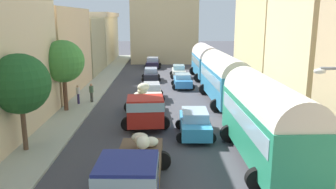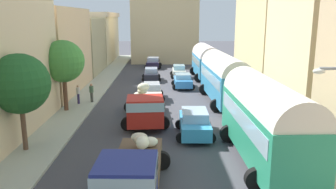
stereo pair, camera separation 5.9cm
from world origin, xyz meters
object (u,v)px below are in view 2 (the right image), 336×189
(parked_bus_2, at_px, (206,60))
(cargo_truck_1, at_px, (145,107))
(car_2, at_px, (153,63))
(car_1, at_px, (151,74))
(parked_bus_1, at_px, (224,76))
(car_0, at_px, (152,91))
(car_4, at_px, (183,81))
(car_3, at_px, (194,123))
(pedestrian_2, at_px, (78,94))
(parked_bus_0, at_px, (265,117))
(car_5, at_px, (179,71))
(cargo_truck_0, at_px, (132,173))
(pedestrian_1, at_px, (92,92))

(parked_bus_2, relative_size, cargo_truck_1, 1.13)
(parked_bus_2, xyz_separation_m, car_2, (-6.52, 8.69, -1.40))
(car_1, bearing_deg, parked_bus_2, 12.30)
(parked_bus_1, relative_size, car_0, 2.55)
(parked_bus_2, xyz_separation_m, car_4, (-3.10, -5.75, -1.42))
(car_3, bearing_deg, car_2, 96.35)
(cargo_truck_1, height_order, car_4, cargo_truck_1)
(parked_bus_2, height_order, pedestrian_2, parked_bus_2)
(car_3, bearing_deg, pedestrian_2, 139.53)
(parked_bus_0, height_order, car_5, parked_bus_0)
(cargo_truck_1, bearing_deg, parked_bus_0, -46.13)
(parked_bus_2, distance_m, cargo_truck_1, 19.11)
(cargo_truck_0, xyz_separation_m, car_5, (3.27, 28.88, -0.49))
(parked_bus_2, xyz_separation_m, car_3, (-3.28, -20.45, -1.37))
(car_0, distance_m, car_5, 11.76)
(cargo_truck_1, relative_size, car_5, 1.99)
(cargo_truck_1, xyz_separation_m, pedestrian_1, (-4.79, 5.75, -0.21))
(parked_bus_0, height_order, car_2, parked_bus_0)
(car_0, bearing_deg, pedestrian_2, -161.18)
(cargo_truck_0, height_order, car_1, cargo_truck_0)
(parked_bus_2, height_order, cargo_truck_1, parked_bus_2)
(cargo_truck_0, relative_size, pedestrian_1, 4.20)
(cargo_truck_0, distance_m, pedestrian_1, 16.74)
(parked_bus_0, distance_m, cargo_truck_0, 7.40)
(parked_bus_0, distance_m, pedestrian_1, 16.55)
(car_2, bearing_deg, parked_bus_0, -79.21)
(car_2, bearing_deg, car_1, -89.97)
(parked_bus_0, bearing_deg, parked_bus_2, 89.53)
(car_0, bearing_deg, parked_bus_1, -11.01)
(car_4, relative_size, car_5, 1.02)
(parked_bus_0, xyz_separation_m, car_3, (-3.08, 4.01, -1.55))
(parked_bus_2, bearing_deg, car_3, -99.11)
(pedestrian_1, bearing_deg, parked_bus_1, 1.30)
(car_5, bearing_deg, pedestrian_1, -122.10)
(car_3, bearing_deg, cargo_truck_1, 141.86)
(parked_bus_0, xyz_separation_m, cargo_truck_1, (-6.25, 6.50, -1.16))
(parked_bus_2, height_order, car_0, parked_bus_2)
(car_4, bearing_deg, pedestrian_1, -141.56)
(cargo_truck_0, bearing_deg, parked_bus_0, 31.24)
(parked_bus_1, xyz_separation_m, car_5, (-3.19, 12.58, -1.52))
(parked_bus_1, distance_m, car_0, 6.47)
(car_2, distance_m, car_4, 14.84)
(parked_bus_2, distance_m, car_4, 6.69)
(car_0, relative_size, car_5, 1.07)
(car_2, bearing_deg, car_4, -76.68)
(pedestrian_2, bearing_deg, car_4, 37.76)
(pedestrian_1, bearing_deg, parked_bus_2, 47.38)
(car_1, bearing_deg, car_5, 31.57)
(car_0, bearing_deg, parked_bus_2, 60.14)
(cargo_truck_0, bearing_deg, car_0, 89.08)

